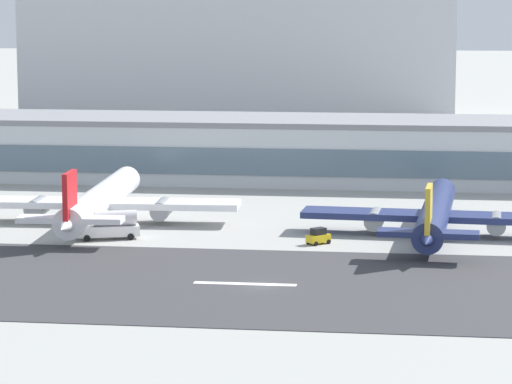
{
  "coord_description": "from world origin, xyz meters",
  "views": [
    {
      "loc": [
        17.04,
        -139.1,
        32.43
      ],
      "look_at": [
        -4.91,
        33.88,
        5.71
      ],
      "focal_mm": 87.68,
      "sensor_mm": 36.0,
      "label": 1
    }
  ],
  "objects_px": {
    "service_fuel_truck_1": "(108,224)",
    "service_baggage_tug_0": "(318,236)",
    "distant_hotel_block": "(239,29)",
    "airliner_gold_tail_gate_1": "(435,215)",
    "airliner_red_tail_gate_0": "(98,202)",
    "terminal_building": "(302,149)"
  },
  "relations": [
    {
      "from": "terminal_building",
      "to": "airliner_red_tail_gate_0",
      "type": "height_order",
      "value": "terminal_building"
    },
    {
      "from": "distant_hotel_block",
      "to": "airliner_red_tail_gate_0",
      "type": "xyz_separation_m",
      "value": [
        3.81,
        -176.1,
        -21.47
      ]
    },
    {
      "from": "airliner_gold_tail_gate_1",
      "to": "service_fuel_truck_1",
      "type": "xyz_separation_m",
      "value": [
        -44.67,
        -7.36,
        -1.03
      ]
    },
    {
      "from": "service_baggage_tug_0",
      "to": "service_fuel_truck_1",
      "type": "xyz_separation_m",
      "value": [
        -29.03,
        -0.06,
        0.98
      ]
    },
    {
      "from": "airliner_gold_tail_gate_1",
      "to": "terminal_building",
      "type": "bearing_deg",
      "value": 27.59
    },
    {
      "from": "distant_hotel_block",
      "to": "airliner_gold_tail_gate_1",
      "type": "xyz_separation_m",
      "value": [
        52.76,
        -180.3,
        -21.64
      ]
    },
    {
      "from": "terminal_building",
      "to": "service_baggage_tug_0",
      "type": "height_order",
      "value": "terminal_building"
    },
    {
      "from": "terminal_building",
      "to": "airliner_red_tail_gate_0",
      "type": "distance_m",
      "value": 55.02
    },
    {
      "from": "airliner_red_tail_gate_0",
      "to": "service_baggage_tug_0",
      "type": "height_order",
      "value": "airliner_red_tail_gate_0"
    },
    {
      "from": "airliner_red_tail_gate_0",
      "to": "service_fuel_truck_1",
      "type": "bearing_deg",
      "value": -162.16
    },
    {
      "from": "distant_hotel_block",
      "to": "airliner_gold_tail_gate_1",
      "type": "distance_m",
      "value": 189.11
    },
    {
      "from": "airliner_gold_tail_gate_1",
      "to": "distant_hotel_block",
      "type": "bearing_deg",
      "value": 20.11
    },
    {
      "from": "terminal_building",
      "to": "service_fuel_truck_1",
      "type": "xyz_separation_m",
      "value": [
        -21.39,
        -60.17,
        -3.69
      ]
    },
    {
      "from": "service_baggage_tug_0",
      "to": "terminal_building",
      "type": "bearing_deg",
      "value": -128.04
    },
    {
      "from": "airliner_red_tail_gate_0",
      "to": "airliner_gold_tail_gate_1",
      "type": "bearing_deg",
      "value": -97.4
    },
    {
      "from": "service_baggage_tug_0",
      "to": "service_fuel_truck_1",
      "type": "distance_m",
      "value": 29.05
    },
    {
      "from": "terminal_building",
      "to": "service_fuel_truck_1",
      "type": "relative_size",
      "value": 24.5
    },
    {
      "from": "service_fuel_truck_1",
      "to": "service_baggage_tug_0",
      "type": "bearing_deg",
      "value": 161.72
    },
    {
      "from": "terminal_building",
      "to": "airliner_red_tail_gate_0",
      "type": "relative_size",
      "value": 4.49
    },
    {
      "from": "distant_hotel_block",
      "to": "airliner_gold_tail_gate_1",
      "type": "relative_size",
      "value": 2.63
    },
    {
      "from": "airliner_red_tail_gate_0",
      "to": "airliner_gold_tail_gate_1",
      "type": "relative_size",
      "value": 1.06
    },
    {
      "from": "distant_hotel_block",
      "to": "service_baggage_tug_0",
      "type": "height_order",
      "value": "distant_hotel_block"
    }
  ]
}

